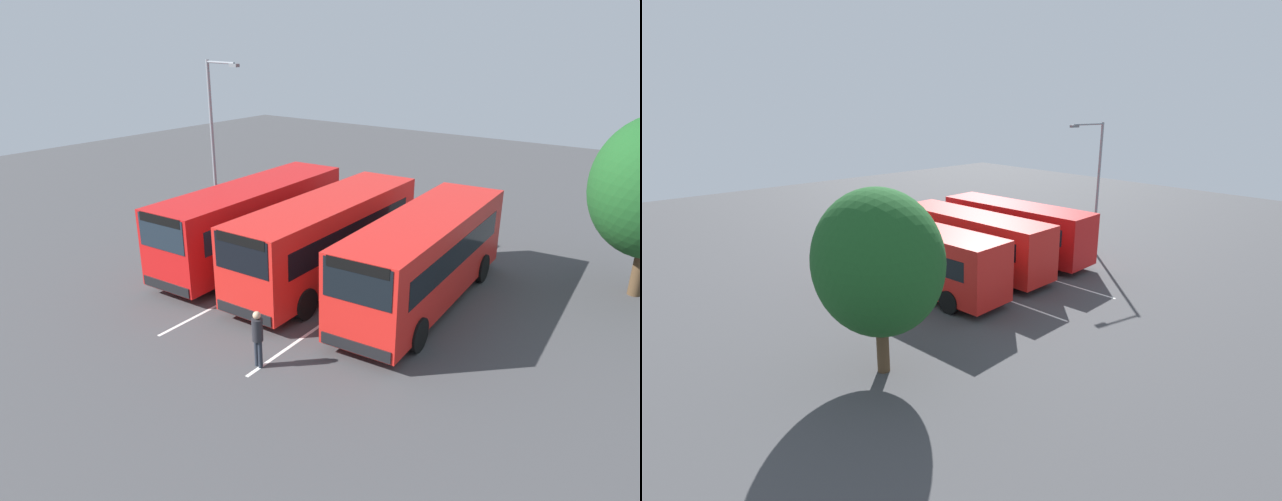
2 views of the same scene
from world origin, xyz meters
TOP-DOWN VIEW (x-y plane):
  - ground_plane at (0.00, 0.00)m, footprint 70.14×70.14m
  - bus_far_left at (0.63, -3.67)m, footprint 9.78×3.03m
  - bus_center_left at (0.47, 0.06)m, footprint 9.74×2.90m
  - bus_center_right at (0.13, 3.94)m, footprint 9.80×3.15m
  - pedestrian at (6.60, 2.09)m, footprint 0.36×0.36m
  - street_lamp at (-1.77, -8.14)m, footprint 0.71×2.54m
  - lane_stripe_outer_left at (0.00, -1.92)m, footprint 14.41×0.63m
  - lane_stripe_inner_left at (0.00, 1.92)m, footprint 14.41×0.63m

SIDE VIEW (x-z plane):
  - ground_plane at x=0.00m, z-range 0.00..0.00m
  - lane_stripe_outer_left at x=0.00m, z-range 0.00..0.01m
  - lane_stripe_inner_left at x=0.00m, z-range 0.00..0.01m
  - pedestrian at x=6.60m, z-range 0.16..1.92m
  - bus_far_left at x=0.63m, z-range 0.18..3.43m
  - bus_center_left at x=0.47m, z-range 0.18..3.43m
  - bus_center_right at x=0.13m, z-range 0.18..3.43m
  - street_lamp at x=-1.77m, z-range 0.60..8.53m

